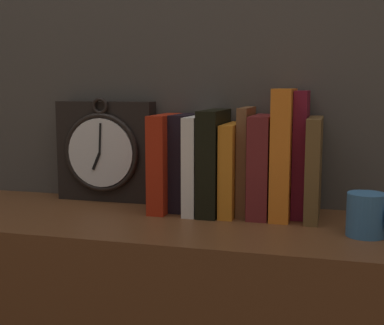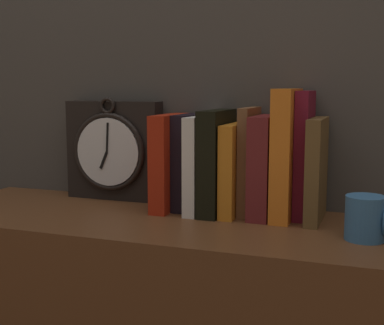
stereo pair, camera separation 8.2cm
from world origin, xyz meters
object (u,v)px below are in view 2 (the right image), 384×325
object	(u,v)px
book_slot2_white	(200,164)
book_slot3_black	(217,162)
book_slot6_maroon	(265,166)
book_slot4_orange	(235,169)
book_slot1_black	(188,162)
book_slot5_brown	(249,161)
book_slot7_orange	(286,154)
book_slot0_red	(170,162)
book_slot9_brown	(317,170)
clock	(113,150)
book_slot8_maroon	(304,155)
mug	(367,218)

from	to	relation	value
book_slot2_white	book_slot3_black	distance (m)	0.04
book_slot2_white	book_slot6_maroon	world-z (taller)	book_slot6_maroon
book_slot4_orange	book_slot2_white	bearing A→B (deg)	-178.83
book_slot2_white	book_slot1_black	bearing A→B (deg)	154.14
book_slot1_black	book_slot5_brown	distance (m)	0.13
book_slot7_orange	book_slot4_orange	bearing A→B (deg)	-179.36
book_slot6_maroon	book_slot7_orange	world-z (taller)	book_slot7_orange
book_slot0_red	book_slot4_orange	bearing A→B (deg)	0.51
book_slot3_black	book_slot5_brown	bearing A→B (deg)	13.89
book_slot5_brown	book_slot7_orange	size ratio (longest dim) A/B	0.85
book_slot4_orange	book_slot6_maroon	bearing A→B (deg)	2.12
book_slot9_brown	clock	bearing A→B (deg)	174.43
book_slot2_white	book_slot8_maroon	world-z (taller)	book_slot8_maroon
clock	book_slot2_white	bearing A→B (deg)	-11.52
book_slot6_maroon	mug	bearing A→B (deg)	-29.01
book_slot0_red	book_slot4_orange	xyz separation A→B (m)	(0.14, 0.00, -0.01)
book_slot2_white	book_slot6_maroon	xyz separation A→B (m)	(0.14, 0.00, 0.00)
book_slot7_orange	mug	distance (m)	0.22
book_slot2_white	book_slot6_maroon	bearing A→B (deg)	1.60
book_slot0_red	clock	bearing A→B (deg)	163.81
book_slot3_black	book_slot2_white	bearing A→B (deg)	178.00
book_slot1_black	book_slot3_black	bearing A→B (deg)	-14.00
book_slot3_black	book_slot4_orange	bearing A→B (deg)	4.19
book_slot4_orange	book_slot7_orange	size ratio (longest dim) A/B	0.73
book_slot8_maroon	mug	distance (m)	0.20
book_slot0_red	book_slot3_black	distance (m)	0.11
book_slot2_white	book_slot8_maroon	distance (m)	0.22
book_slot6_maroon	book_slot8_maroon	world-z (taller)	book_slot8_maroon
book_slot1_black	book_slot2_white	world-z (taller)	book_slot1_black
book_slot7_orange	book_slot8_maroon	xyz separation A→B (m)	(0.03, 0.02, -0.00)
book_slot2_white	clock	bearing A→B (deg)	168.48
book_slot0_red	book_slot7_orange	world-z (taller)	book_slot7_orange
book_slot3_black	book_slot8_maroon	size ratio (longest dim) A/B	0.84
book_slot8_maroon	mug	world-z (taller)	book_slot8_maroon
book_slot2_white	book_slot7_orange	distance (m)	0.18
book_slot4_orange	book_slot6_maroon	distance (m)	0.06
book_slot2_white	book_slot4_orange	world-z (taller)	book_slot2_white
book_slot3_black	book_slot4_orange	size ratio (longest dim) A/B	1.15
book_slot5_brown	book_slot8_maroon	distance (m)	0.11
clock	book_slot5_brown	bearing A→B (deg)	-5.57
book_slot4_orange	book_slot9_brown	world-z (taller)	book_slot9_brown
book_slot4_orange	book_slot1_black	bearing A→B (deg)	172.31
book_slot7_orange	book_slot3_black	bearing A→B (deg)	-178.41
book_slot5_brown	book_slot7_orange	world-z (taller)	book_slot7_orange
book_slot2_white	book_slot0_red	bearing A→B (deg)	179.80
book_slot5_brown	book_slot3_black	bearing A→B (deg)	-166.11
book_slot9_brown	book_slot3_black	bearing A→B (deg)	-179.31
book_slot8_maroon	book_slot5_brown	bearing A→B (deg)	-177.25
clock	mug	size ratio (longest dim) A/B	3.10
book_slot3_black	book_slot4_orange	distance (m)	0.04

